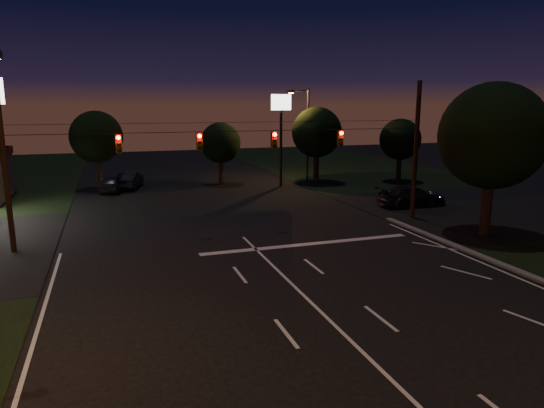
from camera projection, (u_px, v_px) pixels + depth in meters
name	position (u px, v px, depth m)	size (l,w,h in m)	color
ground	(364.00, 353.00, 14.85)	(140.00, 140.00, 0.00)	black
cross_street_right	(496.00, 207.00, 35.96)	(20.00, 16.00, 0.02)	black
stop_bar	(308.00, 244.00, 26.47)	(12.00, 0.50, 0.01)	silver
utility_pole_right	(412.00, 218.00, 32.53)	(0.30, 0.30, 9.00)	black
utility_pole_left	(14.00, 252.00, 25.03)	(0.28, 0.28, 8.00)	black
signal_span	(238.00, 140.00, 27.64)	(24.00, 0.40, 1.56)	black
pole_sign_right	(281.00, 119.00, 43.95)	(1.80, 0.30, 8.40)	black
street_light_right_far	(305.00, 128.00, 47.02)	(2.20, 0.35, 9.00)	black
tree_right_near	(491.00, 137.00, 27.38)	(6.00, 6.00, 8.76)	black
tree_far_b	(97.00, 138.00, 43.12)	(4.60, 4.60, 6.98)	black
tree_far_c	(220.00, 143.00, 45.75)	(3.80, 3.80, 5.86)	black
tree_far_d	(316.00, 133.00, 46.54)	(4.80, 4.80, 7.30)	black
tree_far_e	(400.00, 140.00, 47.31)	(4.00, 4.00, 6.18)	black
car_oncoming_a	(112.00, 184.00, 42.17)	(1.73, 4.29, 1.46)	black
car_oncoming_b	(130.00, 180.00, 44.10)	(1.58, 4.54, 1.50)	black
car_cross	(412.00, 196.00, 36.23)	(2.16, 5.31, 1.54)	black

